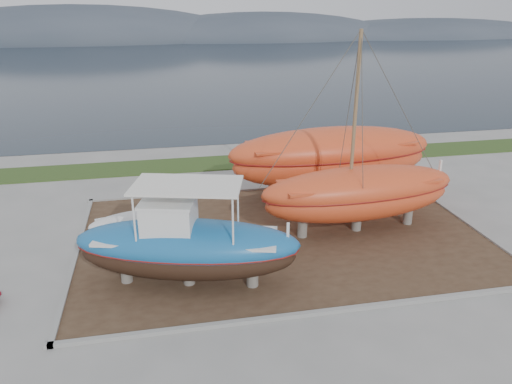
{
  "coord_description": "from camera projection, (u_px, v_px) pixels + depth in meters",
  "views": [
    {
      "loc": [
        -5.31,
        -15.98,
        10.24
      ],
      "look_at": [
        -1.27,
        4.0,
        2.32
      ],
      "focal_mm": 35.0,
      "sensor_mm": 36.0,
      "label": 1
    }
  ],
  "objects": [
    {
      "name": "orange_bare_hull",
      "position": [
        331.0,
        163.0,
        26.97
      ],
      "size": [
        11.5,
        3.94,
        3.72
      ],
      "primitive_type": null,
      "rotation": [
        0.0,
        0.0,
        0.05
      ],
      "color": "#D74821",
      "rests_on": "dirt_patch"
    },
    {
      "name": "orange_sailboat",
      "position": [
        363.0,
        137.0,
        21.9
      ],
      "size": [
        9.54,
        3.4,
        9.05
      ],
      "primitive_type": null,
      "rotation": [
        0.0,
        0.0,
        0.07
      ],
      "color": "#D74821",
      "rests_on": "dirt_patch"
    },
    {
      "name": "mountain_ridge",
      "position": [
        171.0,
        40.0,
        133.5
      ],
      "size": [
        200.0,
        36.0,
        20.0
      ],
      "primitive_type": null,
      "color": "#333D49",
      "rests_on": "ground"
    },
    {
      "name": "ground",
      "position": [
        309.0,
        282.0,
        19.28
      ],
      "size": [
        140.0,
        140.0,
        0.0
      ],
      "primitive_type": "plane",
      "color": "gray",
      "rests_on": "ground"
    },
    {
      "name": "blue_caique",
      "position": [
        187.0,
        236.0,
        18.37
      ],
      "size": [
        8.8,
        4.7,
        4.05
      ],
      "primitive_type": null,
      "rotation": [
        0.0,
        0.0,
        -0.26
      ],
      "color": "#1A65A5",
      "rests_on": "dirt_patch"
    },
    {
      "name": "sea",
      "position": [
        185.0,
        64.0,
        83.24
      ],
      "size": [
        260.0,
        100.0,
        0.04
      ],
      "primitive_type": null,
      "color": "black",
      "rests_on": "ground"
    },
    {
      "name": "white_dinghy",
      "position": [
        131.0,
        225.0,
        22.65
      ],
      "size": [
        3.98,
        2.37,
        1.12
      ],
      "primitive_type": null,
      "rotation": [
        0.0,
        0.0,
        0.28
      ],
      "color": "white",
      "rests_on": "dirt_patch"
    },
    {
      "name": "curb_frame",
      "position": [
        283.0,
        236.0,
        22.91
      ],
      "size": [
        18.6,
        12.6,
        0.15
      ],
      "primitive_type": null,
      "color": "gray",
      "rests_on": "ground"
    },
    {
      "name": "dirt_patch",
      "position": [
        283.0,
        236.0,
        22.93
      ],
      "size": [
        18.0,
        12.0,
        0.06
      ],
      "primitive_type": "cube",
      "color": "#422D1E",
      "rests_on": "ground"
    },
    {
      "name": "grass_strip",
      "position": [
        241.0,
        162.0,
        33.43
      ],
      "size": [
        44.0,
        3.0,
        0.08
      ],
      "primitive_type": "cube",
      "color": "#284219",
      "rests_on": "ground"
    }
  ]
}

